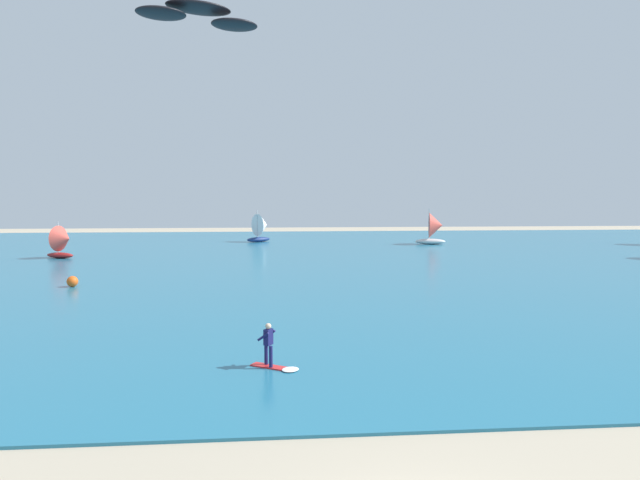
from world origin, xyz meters
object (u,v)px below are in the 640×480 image
object	(u,v)px
kite	(199,15)
sailboat_mid_right	(435,228)
sailboat_far_right	(63,242)
kitesurfer	(273,352)
marker_buoy	(72,281)
sailboat_far_left	(262,227)

from	to	relation	value
kite	sailboat_mid_right	size ratio (longest dim) A/B	1.31
sailboat_far_right	kite	bearing A→B (deg)	-61.26
sailboat_far_right	kitesurfer	bearing A→B (deg)	-62.03
kitesurfer	marker_buoy	bearing A→B (deg)	124.24
kitesurfer	sailboat_far_right	size ratio (longest dim) A/B	0.51
kite	sailboat_far_left	world-z (taller)	kite
sailboat_far_right	marker_buoy	size ratio (longest dim) A/B	4.88
kitesurfer	kite	bearing A→B (deg)	114.46
marker_buoy	kitesurfer	bearing A→B (deg)	-55.76
kite	sailboat_far_right	world-z (taller)	kite
sailboat_far_left	sailboat_mid_right	distance (m)	23.94
sailboat_far_right	sailboat_mid_right	size ratio (longest dim) A/B	0.80
kite	marker_buoy	bearing A→B (deg)	128.96
kitesurfer	sailboat_mid_right	xyz separation A→B (m)	(21.89, 53.70, 1.57)
kite	marker_buoy	distance (m)	22.39
sailboat_far_right	sailboat_mid_right	distance (m)	45.28
marker_buoy	kite	bearing A→B (deg)	-51.04
sailboat_far_left	sailboat_mid_right	xyz separation A→B (m)	(23.05, -6.45, 0.15)
kite	sailboat_far_left	size ratio (longest dim) A/B	1.40
kitesurfer	sailboat_far_left	world-z (taller)	sailboat_far_left
kite	sailboat_far_left	distance (m)	54.34
kite	sailboat_far_right	xyz separation A→B (m)	(-17.92, 32.69, -13.33)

